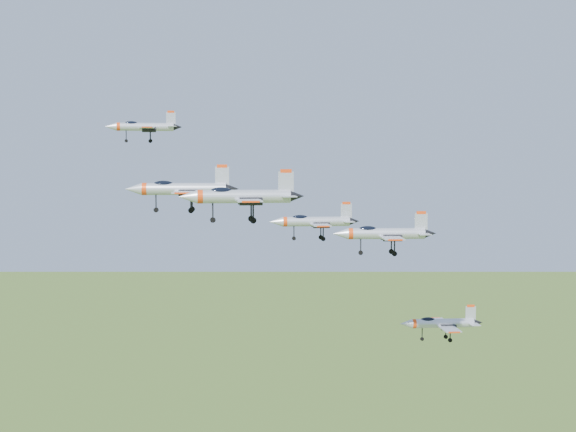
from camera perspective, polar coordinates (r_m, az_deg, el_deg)
name	(u,v)px	position (r m, az deg, el deg)	size (l,w,h in m)	color
jet_lead	(143,127)	(112.96, -10.28, 6.27)	(10.55, 8.80, 2.82)	#B6BAC3
jet_left_high	(181,189)	(96.11, -7.65, 1.94)	(13.37, 11.35, 3.63)	#B6BAC3
jet_right_high	(240,196)	(78.79, -3.42, 1.42)	(12.43, 10.45, 3.34)	#B6BAC3
jet_left_low	(313,221)	(106.76, 1.82, -0.38)	(12.08, 10.19, 3.25)	#B6BAC3
jet_right_low	(383,233)	(94.44, 6.79, -1.23)	(12.03, 10.24, 3.27)	#B6BAC3
jet_trail	(440,323)	(112.51, 10.78, -7.48)	(11.54, 9.76, 3.12)	#B6BAC3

